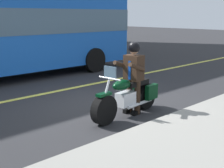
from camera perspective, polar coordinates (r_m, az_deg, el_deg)
ground_plane at (r=8.13m, az=-2.10°, el=-3.84°), size 80.00×80.00×0.00m
lane_center_stripe at (r=9.66m, az=-9.98°, el=-1.27°), size 60.00×0.16×0.01m
motorcycle_main at (r=7.16m, az=3.07°, el=-2.41°), size 2.22×0.73×1.26m
rider_main at (r=7.18m, az=4.04°, el=2.40°), size 0.66×0.59×1.74m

